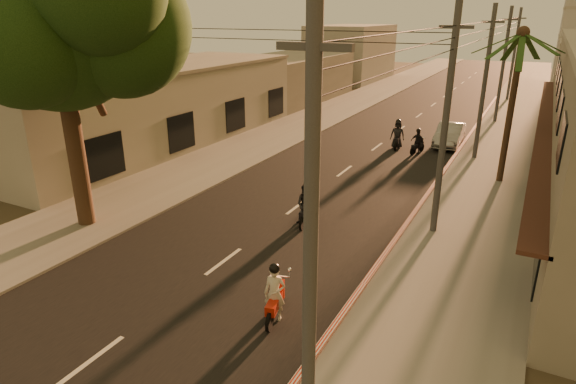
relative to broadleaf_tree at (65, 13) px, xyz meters
name	(u,v)px	position (x,y,z in m)	size (l,w,h in m)	color
ground	(189,288)	(6.61, -2.14, -8.48)	(160.00, 160.00, 0.00)	#383023
road	(377,147)	(6.61, 17.86, -8.47)	(10.00, 140.00, 0.02)	black
sidewalk_right	(497,161)	(14.11, 17.86, -8.42)	(5.00, 140.00, 0.12)	slate
sidewalk_left	(279,134)	(-0.89, 17.86, -8.42)	(5.00, 140.00, 0.12)	slate
curb_stripe	(440,178)	(11.71, 12.86, -8.38)	(0.20, 60.00, 0.20)	red
left_building	(153,105)	(-7.37, 11.86, -5.88)	(8.20, 24.20, 5.20)	#A49F94
broadleaf_tree	(65,13)	(0.00, 0.00, 0.00)	(9.60, 8.70, 12.10)	black
palm_tree	(522,42)	(14.61, 13.86, -1.33)	(5.00, 5.00, 8.20)	black
utility_poles	(489,49)	(12.81, 17.86, -1.94)	(1.20, 48.26, 9.00)	#38383A
filler_left_near	(289,78)	(-7.39, 31.86, -6.28)	(8.00, 14.00, 4.40)	#A49F94
filler_left_far	(351,53)	(-7.39, 49.86, -4.98)	(8.00, 14.00, 7.00)	#A49F94
scooter_red	(275,294)	(9.94, -2.29, -7.66)	(0.90, 1.84, 1.84)	black
scooter_mid_a	(306,206)	(7.83, 4.23, -7.62)	(1.07, 1.92, 1.90)	black
scooter_mid_b	(417,142)	(9.35, 17.49, -7.73)	(1.11, 1.63, 1.64)	black
scooter_far_a	(397,135)	(7.87, 18.11, -7.58)	(1.09, 2.01, 1.99)	black
parked_car	(450,135)	(10.79, 20.52, -7.73)	(1.72, 4.58, 1.49)	gray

